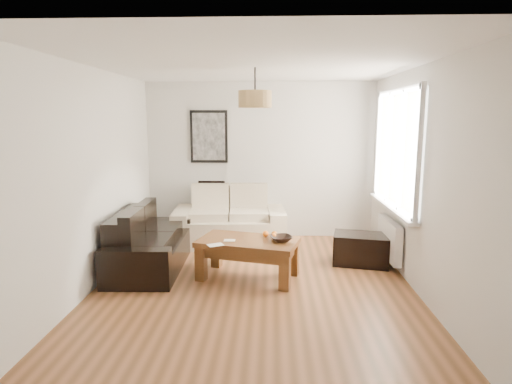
{
  "coord_description": "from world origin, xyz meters",
  "views": [
    {
      "loc": [
        0.22,
        -4.9,
        2.01
      ],
      "look_at": [
        0.0,
        0.6,
        1.05
      ],
      "focal_mm": 29.88,
      "sensor_mm": 36.0,
      "label": 1
    }
  ],
  "objects_px": {
    "sofa_leather": "(151,240)",
    "ottoman": "(361,249)",
    "coffee_table": "(248,258)",
    "loveseat_cream": "(230,216)"
  },
  "relations": [
    {
      "from": "sofa_leather",
      "to": "ottoman",
      "type": "height_order",
      "value": "sofa_leather"
    },
    {
      "from": "coffee_table",
      "to": "ottoman",
      "type": "xyz_separation_m",
      "value": [
        1.54,
        0.58,
        -0.04
      ]
    },
    {
      "from": "loveseat_cream",
      "to": "ottoman",
      "type": "relative_size",
      "value": 2.39
    },
    {
      "from": "sofa_leather",
      "to": "coffee_table",
      "type": "height_order",
      "value": "sofa_leather"
    },
    {
      "from": "sofa_leather",
      "to": "ottoman",
      "type": "bearing_deg",
      "value": -87.26
    },
    {
      "from": "loveseat_cream",
      "to": "sofa_leather",
      "type": "height_order",
      "value": "loveseat_cream"
    },
    {
      "from": "loveseat_cream",
      "to": "coffee_table",
      "type": "bearing_deg",
      "value": -79.61
    },
    {
      "from": "coffee_table",
      "to": "sofa_leather",
      "type": "bearing_deg",
      "value": 165.33
    },
    {
      "from": "sofa_leather",
      "to": "ottoman",
      "type": "relative_size",
      "value": 2.37
    },
    {
      "from": "coffee_table",
      "to": "ottoman",
      "type": "bearing_deg",
      "value": 20.61
    }
  ]
}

